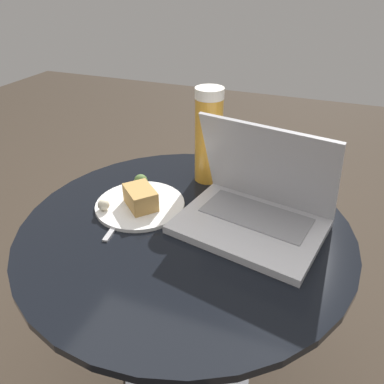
# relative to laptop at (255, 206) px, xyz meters

# --- Properties ---
(ground_plane) EXTENTS (6.00, 6.00, 0.00)m
(ground_plane) POSITION_rel_laptop_xyz_m (-0.14, -0.06, -0.62)
(ground_plane) COLOR #382D23
(table) EXTENTS (0.76, 0.76, 0.57)m
(table) POSITION_rel_laptop_xyz_m (-0.14, -0.06, -0.18)
(table) COLOR #515156
(table) RESTS_ON ground_plane
(laptop) EXTENTS (0.35, 0.29, 0.23)m
(laptop) POSITION_rel_laptop_xyz_m (0.00, 0.00, 0.00)
(laptop) COLOR silver
(laptop) RESTS_ON table
(beer_glass) EXTENTS (0.07, 0.07, 0.25)m
(beer_glass) POSITION_rel_laptop_xyz_m (-0.17, 0.16, 0.08)
(beer_glass) COLOR gold
(beer_glass) RESTS_ON table
(snack_plate) EXTENTS (0.22, 0.22, 0.06)m
(snack_plate) POSITION_rel_laptop_xyz_m (-0.28, -0.03, -0.03)
(snack_plate) COLOR white
(snack_plate) RESTS_ON table
(fork) EXTENTS (0.04, 0.20, 0.00)m
(fork) POSITION_rel_laptop_xyz_m (-0.30, -0.07, -0.05)
(fork) COLOR #B2B2B7
(fork) RESTS_ON table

